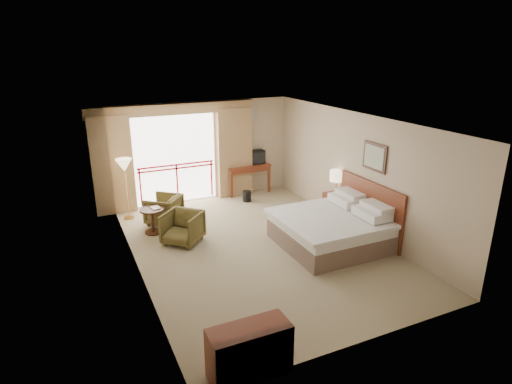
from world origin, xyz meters
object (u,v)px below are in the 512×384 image
tv (256,157)px  wastebasket (247,196)px  nightstand (336,207)px  desk (246,170)px  armchair_near (183,242)px  side_table (152,217)px  dresser (250,351)px  floor_lamp (124,168)px  bed (332,228)px  table_lamp (337,176)px  armchair_far (165,223)px

tv → wastebasket: 1.30m
tv → nightstand: bearing=-88.5°
desk → wastebasket: 0.99m
desk → wastebasket: desk is taller
armchair_near → side_table: 1.01m
armchair_near → dresser: bearing=-49.6°
wastebasket → armchair_near: bearing=-141.9°
tv → side_table: (-3.43, -1.76, -0.64)m
desk → armchair_near: (-2.64, -2.60, -0.66)m
tv → floor_lamp: bearing=174.3°
tv → armchair_near: tv is taller
nightstand → bed: bearing=-127.6°
table_lamp → side_table: (-4.27, 1.05, -0.71)m
floor_lamp → table_lamp: bearing=-25.4°
tv → armchair_near: bearing=-154.0°
table_lamp → armchair_near: bearing=176.0°
side_table → floor_lamp: floor_lamp is taller
armchair_near → side_table: size_ratio=1.32×
table_lamp → armchair_near: (-3.78, 0.26, -1.11)m
armchair_far → bed: bearing=87.8°
bed → armchair_near: bed is taller
nightstand → armchair_far: bearing=158.4°
tv → desk: bearing=153.4°
floor_lamp → side_table: bearing=-72.8°
bed → desk: bearing=93.5°
nightstand → armchair_near: 3.81m
table_lamp → side_table: 4.45m
tv → armchair_far: size_ratio=0.58×
wastebasket → side_table: bearing=-159.7°
dresser → tv: bearing=66.2°
armchair_near → side_table: (-0.49, 0.78, 0.40)m
desk → side_table: desk is taller
table_lamp → tv: size_ratio=1.30×
bed → side_table: bed is taller
tv → floor_lamp: size_ratio=0.29×
bed → floor_lamp: bearing=137.8°
armchair_near → floor_lamp: (-0.84, 1.93, 1.31)m
armchair_far → armchair_near: (0.11, -1.26, 0.00)m
floor_lamp → dresser: size_ratio=1.43×
armchair_far → dresser: dresser is taller
bed → armchair_near: bearing=153.4°
armchair_far → side_table: 0.73m
side_table → dresser: dresser is taller
table_lamp → floor_lamp: bearing=154.6°
wastebasket → dresser: dresser is taller
bed → floor_lamp: floor_lamp is taller
table_lamp → tv: 2.93m
nightstand → floor_lamp: 5.23m
side_table → dresser: size_ratio=0.55×
bed → tv: tv is taller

